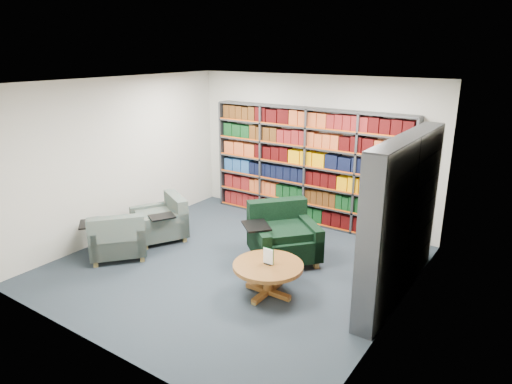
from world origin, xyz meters
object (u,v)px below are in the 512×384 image
Objects in this scene: chair_teal_left at (164,222)px; chair_teal_front at (118,239)px; chair_green_right at (282,237)px; coffee_table at (268,270)px.

chair_teal_front is (-0.04, -0.99, 0.01)m from chair_teal_left.
chair_teal_left is 0.94× the size of chair_teal_front.
chair_teal_front is at bearing -146.01° from chair_green_right.
chair_teal_left is 0.82× the size of chair_green_right.
coffee_table is at bearing 7.91° from chair_teal_front.
chair_green_right is at bearing 33.99° from chair_teal_front.
chair_teal_left is at bearing -167.10° from chair_green_right.
chair_green_right reaches higher than chair_teal_front.
coffee_table is (0.45, -1.11, 0.00)m from chair_green_right.
chair_teal_left is 2.21m from chair_green_right.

